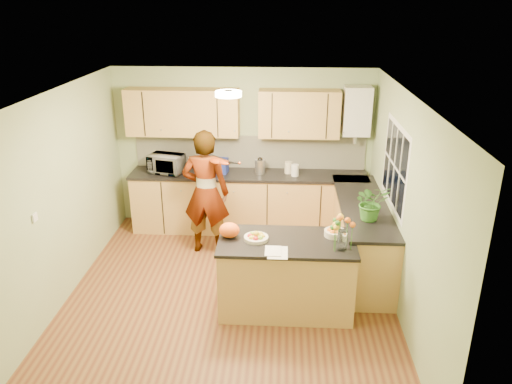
{
  "coord_description": "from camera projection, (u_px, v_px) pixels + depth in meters",
  "views": [
    {
      "loc": [
        0.63,
        -5.26,
        3.48
      ],
      "look_at": [
        0.3,
        0.5,
        1.21
      ],
      "focal_mm": 35.0,
      "sensor_mm": 36.0,
      "label": 1
    }
  ],
  "objects": [
    {
      "name": "floor",
      "position": [
        230.0,
        296.0,
        6.2
      ],
      "size": [
        4.5,
        4.5,
        0.0
      ],
      "primitive_type": "plane",
      "color": "brown",
      "rests_on": "ground"
    },
    {
      "name": "ceiling",
      "position": [
        225.0,
        95.0,
        5.28
      ],
      "size": [
        4.0,
        4.5,
        0.02
      ],
      "primitive_type": "cube",
      "color": "silver",
      "rests_on": "wall_back"
    },
    {
      "name": "wall_back",
      "position": [
        243.0,
        148.0,
        7.83
      ],
      "size": [
        4.0,
        0.02,
        2.5
      ],
      "primitive_type": "cube",
      "color": "#92A173",
      "rests_on": "floor"
    },
    {
      "name": "wall_front",
      "position": [
        194.0,
        323.0,
        3.65
      ],
      "size": [
        4.0,
        0.02,
        2.5
      ],
      "primitive_type": "cube",
      "color": "#92A173",
      "rests_on": "floor"
    },
    {
      "name": "wall_left",
      "position": [
        58.0,
        200.0,
        5.85
      ],
      "size": [
        0.02,
        4.5,
        2.5
      ],
      "primitive_type": "cube",
      "color": "#92A173",
      "rests_on": "floor"
    },
    {
      "name": "wall_right",
      "position": [
        404.0,
        208.0,
        5.63
      ],
      "size": [
        0.02,
        4.5,
        2.5
      ],
      "primitive_type": "cube",
      "color": "#92A173",
      "rests_on": "floor"
    },
    {
      "name": "back_counter",
      "position": [
        249.0,
        202.0,
        7.83
      ],
      "size": [
        3.64,
        0.62,
        0.94
      ],
      "color": "tan",
      "rests_on": "floor"
    },
    {
      "name": "right_counter",
      "position": [
        361.0,
        235.0,
        6.73
      ],
      "size": [
        0.62,
        2.24,
        0.94
      ],
      "color": "tan",
      "rests_on": "floor"
    },
    {
      "name": "splashback",
      "position": [
        250.0,
        152.0,
        7.83
      ],
      "size": [
        3.6,
        0.02,
        0.52
      ],
      "primitive_type": "cube",
      "color": "silver",
      "rests_on": "back_counter"
    },
    {
      "name": "upper_cabinets",
      "position": [
        230.0,
        113.0,
        7.46
      ],
      "size": [
        3.2,
        0.34,
        0.7
      ],
      "color": "tan",
      "rests_on": "wall_back"
    },
    {
      "name": "boiler",
      "position": [
        357.0,
        111.0,
        7.35
      ],
      "size": [
        0.4,
        0.3,
        0.86
      ],
      "color": "white",
      "rests_on": "wall_back"
    },
    {
      "name": "window_right",
      "position": [
        395.0,
        166.0,
        6.08
      ],
      "size": [
        0.01,
        1.3,
        1.05
      ],
      "color": "white",
      "rests_on": "wall_right"
    },
    {
      "name": "light_switch",
      "position": [
        35.0,
        217.0,
        5.27
      ],
      "size": [
        0.02,
        0.09,
        0.09
      ],
      "primitive_type": "cube",
      "color": "white",
      "rests_on": "wall_left"
    },
    {
      "name": "ceiling_lamp",
      "position": [
        228.0,
        94.0,
        5.58
      ],
      "size": [
        0.3,
        0.3,
        0.07
      ],
      "color": "#FFEABF",
      "rests_on": "ceiling"
    },
    {
      "name": "peninsula_island",
      "position": [
        286.0,
        275.0,
        5.82
      ],
      "size": [
        1.56,
        0.8,
        0.89
      ],
      "color": "tan",
      "rests_on": "floor"
    },
    {
      "name": "fruit_dish",
      "position": [
        256.0,
        237.0,
        5.66
      ],
      "size": [
        0.28,
        0.28,
        0.1
      ],
      "color": "beige",
      "rests_on": "peninsula_island"
    },
    {
      "name": "orange_bowl",
      "position": [
        335.0,
        231.0,
        5.75
      ],
      "size": [
        0.24,
        0.24,
        0.14
      ],
      "color": "beige",
      "rests_on": "peninsula_island"
    },
    {
      "name": "flower_vase",
      "position": [
        344.0,
        222.0,
        5.34
      ],
      "size": [
        0.27,
        0.27,
        0.49
      ],
      "rotation": [
        0.0,
        0.0,
        0.1
      ],
      "color": "silver",
      "rests_on": "peninsula_island"
    },
    {
      "name": "orange_bag",
      "position": [
        229.0,
        230.0,
        5.71
      ],
      "size": [
        0.26,
        0.23,
        0.18
      ],
      "primitive_type": "ellipsoid",
      "rotation": [
        0.0,
        0.0,
        0.16
      ],
      "color": "#FB5914",
      "rests_on": "peninsula_island"
    },
    {
      "name": "papers",
      "position": [
        278.0,
        252.0,
        5.38
      ],
      "size": [
        0.22,
        0.29,
        0.01
      ],
      "primitive_type": "cube",
      "color": "white",
      "rests_on": "peninsula_island"
    },
    {
      "name": "violinist",
      "position": [
        206.0,
        193.0,
        7.0
      ],
      "size": [
        0.7,
        0.49,
        1.81
      ],
      "primitive_type": "imported",
      "rotation": [
        0.0,
        0.0,
        3.06
      ],
      "color": "tan",
      "rests_on": "floor"
    },
    {
      "name": "violin",
      "position": [
        217.0,
        161.0,
        6.58
      ],
      "size": [
        0.57,
        0.49,
        0.14
      ],
      "primitive_type": null,
      "rotation": [
        0.17,
        0.0,
        -0.61
      ],
      "color": "#551205",
      "rests_on": "violinist"
    },
    {
      "name": "microwave",
      "position": [
        166.0,
        164.0,
        7.65
      ],
      "size": [
        0.58,
        0.46,
        0.28
      ],
      "primitive_type": "imported",
      "rotation": [
        0.0,
        0.0,
        -0.25
      ],
      "color": "white",
      "rests_on": "back_counter"
    },
    {
      "name": "blue_box",
      "position": [
        218.0,
        166.0,
        7.66
      ],
      "size": [
        0.3,
        0.24,
        0.22
      ],
      "primitive_type": "cube",
      "rotation": [
        0.0,
        0.0,
        -0.13
      ],
      "color": "navy",
      "rests_on": "back_counter"
    },
    {
      "name": "kettle",
      "position": [
        260.0,
        166.0,
        7.62
      ],
      "size": [
        0.16,
        0.16,
        0.3
      ],
      "rotation": [
        0.0,
        0.0,
        -0.28
      ],
      "color": "silver",
      "rests_on": "back_counter"
    },
    {
      "name": "jar_cream",
      "position": [
        288.0,
        167.0,
        7.64
      ],
      "size": [
        0.15,
        0.15,
        0.18
      ],
      "primitive_type": "cylinder",
      "rotation": [
        0.0,
        0.0,
        0.36
      ],
      "color": "beige",
      "rests_on": "back_counter"
    },
    {
      "name": "jar_white",
      "position": [
        295.0,
        170.0,
        7.53
      ],
      "size": [
        0.14,
        0.14,
        0.18
      ],
      "primitive_type": "cylinder",
      "rotation": [
        0.0,
        0.0,
        0.28
      ],
      "color": "white",
      "rests_on": "back_counter"
    },
    {
      "name": "potted_plant",
      "position": [
        371.0,
        202.0,
        6.0
      ],
      "size": [
        0.48,
        0.44,
        0.45
      ],
      "primitive_type": "imported",
      "rotation": [
        0.0,
        0.0,
        0.24
      ],
      "color": "#357226",
      "rests_on": "right_counter"
    }
  ]
}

